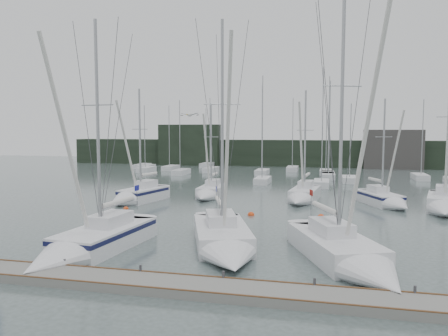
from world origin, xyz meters
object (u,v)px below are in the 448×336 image
object	(u,v)px
sailboat_near_right	(352,259)
sailboat_mid_e	(445,205)
buoy_c	(126,209)
sailboat_near_center	(225,245)
sailboat_mid_d	(387,201)
sailboat_mid_b	(209,193)
sailboat_mid_c	(302,196)
buoy_d	(251,215)
buoy_b	(321,218)
buoy_a	(202,218)
sailboat_mid_a	(135,196)
sailboat_near_left	(85,245)

from	to	relation	value
sailboat_near_right	sailboat_mid_e	distance (m)	19.49
sailboat_near_right	buoy_c	size ratio (longest dim) A/B	33.58
sailboat_near_center	sailboat_mid_d	distance (m)	21.23
sailboat_mid_b	sailboat_mid_c	distance (m)	9.48
sailboat_near_right	sailboat_mid_b	size ratio (longest dim) A/B	1.51
sailboat_near_center	sailboat_mid_b	bearing A→B (deg)	88.77
sailboat_near_right	buoy_d	world-z (taller)	sailboat_near_right
sailboat_mid_d	buoy_b	world-z (taller)	sailboat_mid_d
sailboat_mid_b	sailboat_mid_e	bearing A→B (deg)	-9.23
sailboat_near_center	buoy_c	xyz separation A→B (m)	(-11.73, 11.63, -0.54)
sailboat_mid_b	buoy_a	world-z (taller)	sailboat_mid_b
sailboat_near_right	buoy_d	distance (m)	14.64
sailboat_mid_a	sailboat_mid_b	xyz separation A→B (m)	(6.19, 4.30, -0.11)
sailboat_mid_e	sailboat_mid_d	bearing A→B (deg)	169.86
buoy_a	sailboat_near_center	bearing A→B (deg)	-66.45
sailboat_near_right	buoy_c	bearing A→B (deg)	123.00
sailboat_near_left	sailboat_mid_c	distance (m)	23.67
sailboat_mid_b	buoy_d	bearing A→B (deg)	-55.29
sailboat_near_left	buoy_a	size ratio (longest dim) A/B	26.11
buoy_d	buoy_a	bearing A→B (deg)	-150.25
buoy_b	sailboat_near_left	bearing A→B (deg)	-132.25
sailboat_mid_b	buoy_b	bearing A→B (deg)	-35.11
sailboat_mid_e	buoy_c	xyz separation A→B (m)	(-27.05, -4.63, -0.63)
buoy_a	buoy_c	size ratio (longest dim) A/B	1.16
buoy_b	sailboat_mid_d	bearing A→B (deg)	48.31
sailboat_mid_d	sailboat_mid_e	world-z (taller)	sailboat_mid_e
sailboat_mid_b	buoy_c	world-z (taller)	sailboat_mid_b
sailboat_mid_e	buoy_a	xyz separation A→B (m)	(-19.40, -6.91, -0.63)
sailboat_mid_c	buoy_c	world-z (taller)	sailboat_mid_c
sailboat_mid_d	sailboat_mid_c	bearing A→B (deg)	152.03
sailboat_near_center	sailboat_mid_b	distance (m)	20.23
sailboat_near_right	buoy_b	world-z (taller)	sailboat_near_right
buoy_d	sailboat_mid_b	bearing A→B (deg)	125.98
buoy_c	sailboat_mid_b	bearing A→B (deg)	53.98
sailboat_near_center	buoy_b	distance (m)	12.77
sailboat_mid_b	sailboat_near_left	bearing A→B (deg)	-94.70
sailboat_mid_c	buoy_a	xyz separation A→B (m)	(-7.37, -9.53, -0.57)
buoy_d	sailboat_mid_c	bearing A→B (deg)	63.24
sailboat_near_right	buoy_d	bearing A→B (deg)	97.71
sailboat_near_left	sailboat_mid_d	world-z (taller)	sailboat_near_left
sailboat_near_center	buoy_d	xyz separation A→B (m)	(-0.47, 11.41, -0.54)
sailboat_near_left	sailboat_mid_b	distance (m)	21.51
buoy_a	buoy_c	world-z (taller)	buoy_a
buoy_c	buoy_a	bearing A→B (deg)	-16.60
sailboat_mid_a	buoy_b	world-z (taller)	sailboat_mid_a
buoy_a	buoy_b	xyz separation A→B (m)	(9.23, 2.33, 0.00)
sailboat_mid_c	buoy_c	size ratio (longest dim) A/B	24.64
buoy_a	sailboat_mid_a	bearing A→B (deg)	145.89
sailboat_mid_a	buoy_a	world-z (taller)	sailboat_mid_a
sailboat_mid_d	sailboat_mid_e	bearing A→B (deg)	-46.48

